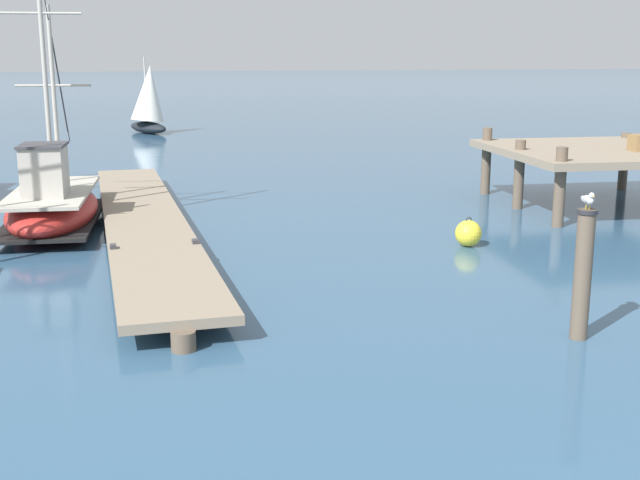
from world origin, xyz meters
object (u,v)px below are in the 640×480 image
fishing_boat_1 (52,204)px  mooring_piling (583,273)px  mooring_buoy (468,233)px  perched_seagull (588,199)px  distant_sailboat (149,100)px

fishing_boat_1 → mooring_piling: 12.83m
mooring_piling → mooring_buoy: bearing=82.0°
mooring_piling → mooring_buoy: (0.84, 5.97, -0.73)m
mooring_buoy → perched_seagull: bearing=-98.0°
fishing_boat_1 → mooring_piling: (8.19, -9.86, 0.38)m
perched_seagull → fishing_boat_1: bearing=129.7°
fishing_boat_1 → distant_sailboat: (3.20, 24.46, 1.11)m
fishing_boat_1 → perched_seagull: fishing_boat_1 is taller
fishing_boat_1 → perched_seagull: size_ratio=18.29×
perched_seagull → distant_sailboat: bearing=98.3°
fishing_boat_1 → mooring_buoy: (9.03, -3.89, -0.34)m
mooring_buoy → fishing_boat_1: bearing=156.7°
mooring_piling → mooring_buoy: 6.07m
mooring_buoy → distant_sailboat: bearing=101.6°
mooring_piling → fishing_boat_1: bearing=129.7°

